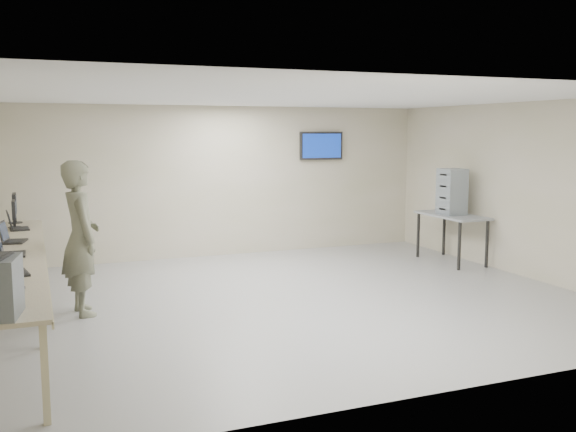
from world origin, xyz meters
name	(u,v)px	position (x,y,z in m)	size (l,w,h in m)	color
room	(294,198)	(0.03, 0.06, 1.41)	(8.01, 7.01, 2.81)	#AFAFAF
workbench	(12,260)	(-3.59, 0.00, 0.83)	(0.76, 6.00, 0.90)	beige
laptop_0	(0,287)	(-3.63, -2.02, 0.97)	(0.33, 0.38, 0.28)	black
laptop_1	(7,268)	(-3.60, -1.20, 0.98)	(0.37, 0.42, 0.29)	black
laptop_2	(7,249)	(-3.63, -0.11, 0.98)	(0.31, 0.38, 0.30)	black
laptop_3	(10,237)	(-3.63, 0.85, 0.97)	(0.37, 0.41, 0.28)	black
laptop_4	(15,225)	(-3.59, 2.00, 0.97)	(0.33, 0.38, 0.28)	black
monitor_near	(14,211)	(-3.60, 2.25, 1.15)	(0.18, 0.41, 0.41)	black
monitor_far	(15,205)	(-3.60, 2.75, 1.18)	(0.21, 0.47, 0.46)	black
soldier	(81,238)	(-2.78, 0.34, 0.99)	(0.72, 0.47, 1.98)	#62654E
side_table	(452,218)	(3.60, 1.32, 0.79)	(0.67, 1.44, 0.86)	gray
storage_bins	(452,192)	(3.58, 1.32, 1.27)	(0.39, 0.43, 0.81)	#97A5B1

